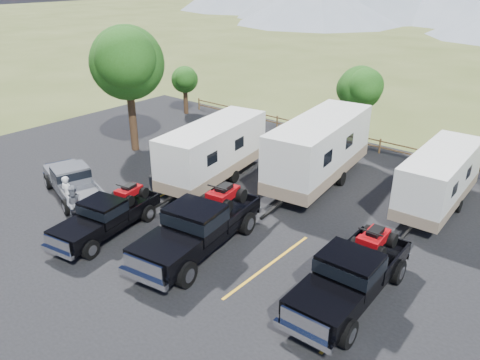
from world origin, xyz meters
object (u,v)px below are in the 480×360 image
Objects in this scene: rig_left at (107,215)px; person_a at (68,194)px; rig_right at (352,273)px; trailer_left at (213,152)px; tree_big_nw at (127,63)px; person_b at (75,204)px; pickup_silver at (73,182)px; rig_center at (200,225)px; trailer_right at (439,179)px; trailer_center at (319,150)px.

person_a is at bearing 170.33° from rig_left.
trailer_left is (-10.66, 4.47, 0.65)m from rig_right.
tree_big_nw reaches higher than person_b.
person_a is (-2.84, -7.18, -0.76)m from trailer_left.
pickup_silver is (3.23, -6.50, -4.70)m from tree_big_nw.
person_b is at bearing -167.39° from rig_right.
trailer_left reaches higher than person_b.
rig_center reaches higher than rig_right.
trailer_right is (17.87, 4.09, -4.02)m from tree_big_nw.
tree_big_nw is 13.72m from rig_center.
trailer_right is (10.59, 4.41, -0.14)m from trailer_left.
pickup_silver is at bearing -131.91° from trailer_left.
tree_big_nw is 1.37× the size of pickup_silver.
rig_center is 3.87× the size of person_a.
pickup_silver is at bearing -139.05° from trailer_center.
trailer_right reaches higher than person_b.
person_a reaches higher than person_b.
person_b is (-6.16, -10.96, -0.96)m from trailer_center.
rig_center is at bearing -60.72° from trailer_left.
trailer_center is at bearing 27.98° from trailer_left.
person_a is (4.44, -7.49, -4.63)m from tree_big_nw.
rig_right reaches higher than person_a.
person_b is at bearing -54.23° from tree_big_nw.
rig_center is 3.88× the size of person_b.
rig_right is (10.38, 2.71, 0.15)m from rig_left.
trailer_center is 1.23× the size of trailer_right.
rig_left is at bearing -166.49° from rig_center.
trailer_left is 5.05× the size of person_b.
rig_left is 3.11× the size of person_b.
rig_left is 4.43m from pickup_silver.
rig_center is 0.77× the size of trailer_left.
rig_center is 6.43m from rig_right.
rig_center is 1.25× the size of pickup_silver.
rig_center is 11.76m from trailer_right.
trailer_center is 5.62× the size of person_a.
rig_right is 0.76× the size of trailer_right.
trailer_center is 12.61m from person_b.
rig_center is at bearing -177.05° from person_a.
pickup_silver is at bearing -146.24° from trailer_right.
rig_right is 0.70× the size of trailer_left.
trailer_left reaches higher than trailer_right.
tree_big_nw reaches higher than trailer_right.
trailer_right is at bearing 2.47° from trailer_center.
person_b is (-12.26, -3.10, -0.11)m from rig_right.
trailer_center is at bearing 14.57° from tree_big_nw.
trailer_center reaches higher than rig_right.
person_a is 1.00× the size of person_b.
rig_left is 1.91m from person_b.
rig_center is 8.39m from pickup_silver.
rig_left is 0.89× the size of rig_right.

